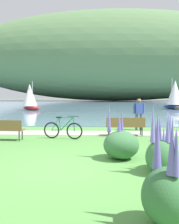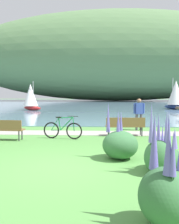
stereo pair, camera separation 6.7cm
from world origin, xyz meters
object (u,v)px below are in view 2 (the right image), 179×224
Objects in this scene: sailboat_nearest_to_shore at (31,97)px; park_bench_near_camera at (125,125)px; bicycle_leaning_near_bench at (63,130)px; park_bench_further_along at (2,128)px; sailboat_mid_bay at (176,94)px; person_at_shoreline at (139,112)px.

park_bench_near_camera is at bearing -62.00° from sailboat_nearest_to_shore.
park_bench_further_along is at bearing -168.33° from bicycle_leaning_near_bench.
sailboat_mid_bay is at bearing 8.41° from sailboat_nearest_to_shore.
bicycle_leaning_near_bench is 1.02× the size of person_at_shoreline.
sailboat_mid_bay is at bearing 68.96° from person_at_shoreline.
person_at_shoreline is at bearing 37.59° from bicycle_leaning_near_bench.
sailboat_nearest_to_shore is at bearing 102.67° from park_bench_further_along.
bicycle_leaning_near_bench is at bearing -116.77° from sailboat_mid_bay.
person_at_shoreline reaches higher than bicycle_leaning_near_bench.
park_bench_further_along is at bearing -151.49° from person_at_shoreline.
park_bench_near_camera is 1.06× the size of person_at_shoreline.
person_at_shoreline is 0.43× the size of sailboat_mid_bay.
bicycle_leaning_near_bench is 0.44× the size of sailboat_mid_bay.
sailboat_mid_bay is at bearing 68.61° from park_bench_near_camera.
bicycle_leaning_near_bench is at bearing 11.67° from park_bench_further_along.
sailboat_mid_bay is (8.16, 20.84, 1.41)m from park_bench_near_camera.
bicycle_leaning_near_bench is 20.31m from sailboat_nearest_to_shore.
person_at_shoreline is (6.18, 3.36, 0.46)m from park_bench_further_along.
person_at_shoreline is 0.50× the size of sailboat_nearest_to_shore.
bicycle_leaning_near_bench is 4.70m from person_at_shoreline.
sailboat_mid_bay is (13.44, 22.22, 1.41)m from park_bench_further_along.
park_bench_near_camera is at bearing -114.71° from person_at_shoreline.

